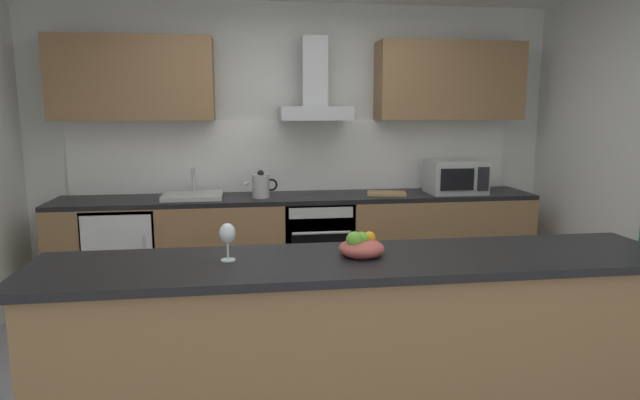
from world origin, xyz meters
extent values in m
cube|color=gray|center=(0.00, 0.00, -0.01)|extent=(5.78, 4.86, 0.02)
cube|color=silver|center=(0.00, 1.99, 1.30)|extent=(5.78, 0.12, 2.60)
cube|color=white|center=(0.00, 1.92, 1.23)|extent=(4.06, 0.02, 0.66)
cube|color=olive|center=(0.00, 1.61, 0.43)|extent=(4.21, 0.60, 0.86)
cube|color=black|center=(0.00, 1.61, 0.88)|extent=(4.21, 0.60, 0.04)
cube|color=olive|center=(0.05, -0.67, 0.46)|extent=(2.97, 0.52, 0.92)
cube|color=black|center=(0.05, -0.67, 0.94)|extent=(3.07, 0.64, 0.04)
cube|color=olive|center=(-1.40, 1.76, 1.91)|extent=(1.35, 0.32, 0.70)
cube|color=olive|center=(1.40, 1.76, 1.91)|extent=(1.35, 0.32, 0.70)
cube|color=slate|center=(0.14, 1.59, 0.46)|extent=(0.60, 0.56, 0.80)
cube|color=black|center=(0.14, 1.30, 0.40)|extent=(0.50, 0.02, 0.48)
cube|color=#B7BABC|center=(0.14, 1.30, 0.80)|extent=(0.54, 0.02, 0.09)
cylinder|color=#B7BABC|center=(0.14, 1.27, 0.64)|extent=(0.49, 0.02, 0.02)
cube|color=white|center=(-1.51, 1.59, 0.42)|extent=(0.58, 0.56, 0.85)
cube|color=silver|center=(-1.51, 1.30, 0.43)|extent=(0.55, 0.02, 0.80)
cylinder|color=#B7BABC|center=(-1.29, 1.28, 0.47)|extent=(0.02, 0.02, 0.38)
cube|color=#B7BABC|center=(1.42, 1.56, 1.05)|extent=(0.50, 0.36, 0.30)
cube|color=black|center=(1.36, 1.37, 1.05)|extent=(0.30, 0.02, 0.19)
cube|color=black|center=(1.60, 1.37, 1.05)|extent=(0.10, 0.01, 0.21)
cube|color=silver|center=(-0.93, 1.59, 0.92)|extent=(0.50, 0.40, 0.04)
cylinder|color=#B7BABC|center=(-0.93, 1.72, 1.03)|extent=(0.03, 0.03, 0.26)
cylinder|color=#B7BABC|center=(-0.93, 1.64, 1.15)|extent=(0.03, 0.16, 0.03)
cylinder|color=#B7BABC|center=(-0.35, 1.55, 1.00)|extent=(0.15, 0.15, 0.20)
sphere|color=black|center=(-0.35, 1.55, 1.11)|extent=(0.06, 0.06, 0.06)
cone|color=#B7BABC|center=(-0.45, 1.55, 1.04)|extent=(0.09, 0.04, 0.07)
torus|color=black|center=(-0.26, 1.55, 1.01)|extent=(0.11, 0.02, 0.11)
cube|color=#B7BABC|center=(0.14, 1.69, 1.62)|extent=(0.62, 0.45, 0.12)
cube|color=#B7BABC|center=(0.14, 1.74, 1.98)|extent=(0.22, 0.22, 0.60)
cylinder|color=silver|center=(-0.58, -0.63, 0.96)|extent=(0.07, 0.07, 0.01)
cylinder|color=silver|center=(-0.58, -0.63, 1.01)|extent=(0.01, 0.01, 0.09)
ellipsoid|color=silver|center=(-0.58, -0.63, 1.09)|extent=(0.08, 0.08, 0.10)
ellipsoid|color=#B24C47|center=(0.06, -0.63, 1.00)|extent=(0.22, 0.22, 0.09)
sphere|color=#66B233|center=(0.02, -0.65, 1.05)|extent=(0.08, 0.08, 0.08)
sphere|color=orange|center=(0.10, -0.60, 1.04)|extent=(0.06, 0.06, 0.06)
sphere|color=#66B233|center=(0.06, -0.63, 1.04)|extent=(0.07, 0.07, 0.07)
cube|color=tan|center=(0.77, 1.56, 0.91)|extent=(0.38, 0.29, 0.02)
camera|label=1|loc=(-0.50, -3.11, 1.66)|focal=30.49mm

